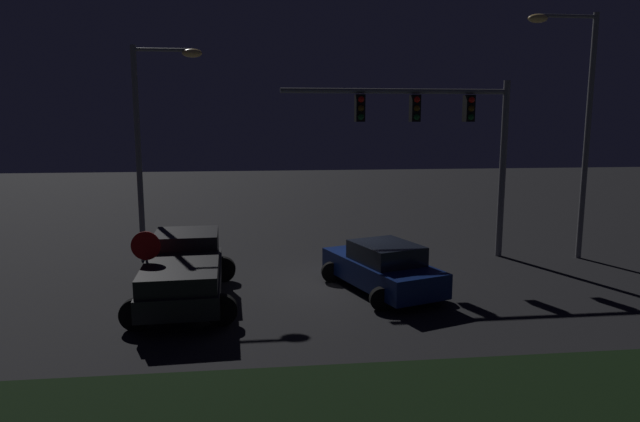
{
  "coord_description": "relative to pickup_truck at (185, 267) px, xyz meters",
  "views": [
    {
      "loc": [
        -2.68,
        -16.78,
        5.08
      ],
      "look_at": [
        -0.54,
        1.81,
        2.03
      ],
      "focal_mm": 31.29,
      "sensor_mm": 36.0,
      "label": 1
    }
  ],
  "objects": [
    {
      "name": "ground_plane",
      "position": [
        4.73,
        1.19,
        -1.0
      ],
      "size": [
        80.0,
        80.0,
        0.0
      ],
      "primitive_type": "plane",
      "color": "black"
    },
    {
      "name": "pickup_truck",
      "position": [
        0.0,
        0.0,
        0.0
      ],
      "size": [
        3.04,
        5.49,
        1.8
      ],
      "rotation": [
        0.0,
        0.0,
        1.62
      ],
      "color": "black",
      "rests_on": "ground_plane"
    },
    {
      "name": "car_sedan",
      "position": [
        5.75,
        0.22,
        -0.26
      ],
      "size": [
        3.35,
        4.75,
        1.51
      ],
      "rotation": [
        0.0,
        0.0,
        1.9
      ],
      "color": "navy",
      "rests_on": "ground_plane"
    },
    {
      "name": "traffic_signal_gantry",
      "position": [
        8.69,
        4.08,
        3.9
      ],
      "size": [
        8.32,
        0.56,
        6.5
      ],
      "color": "slate",
      "rests_on": "ground_plane"
    },
    {
      "name": "street_lamp_left",
      "position": [
        -1.58,
        4.79,
        3.84
      ],
      "size": [
        2.44,
        0.44,
        7.64
      ],
      "color": "slate",
      "rests_on": "ground_plane"
    },
    {
      "name": "street_lamp_right",
      "position": [
        13.47,
        3.44,
        4.48
      ],
      "size": [
        2.6,
        0.44,
        8.8
      ],
      "color": "slate",
      "rests_on": "ground_plane"
    },
    {
      "name": "stop_sign",
      "position": [
        -0.84,
        -0.99,
        0.56
      ],
      "size": [
        0.76,
        0.08,
        2.23
      ],
      "color": "slate",
      "rests_on": "ground_plane"
    }
  ]
}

